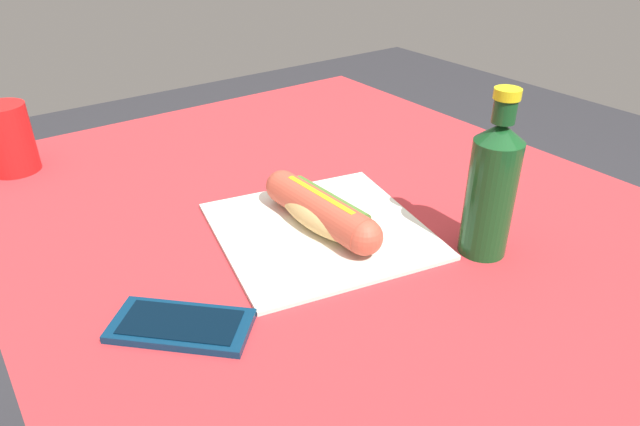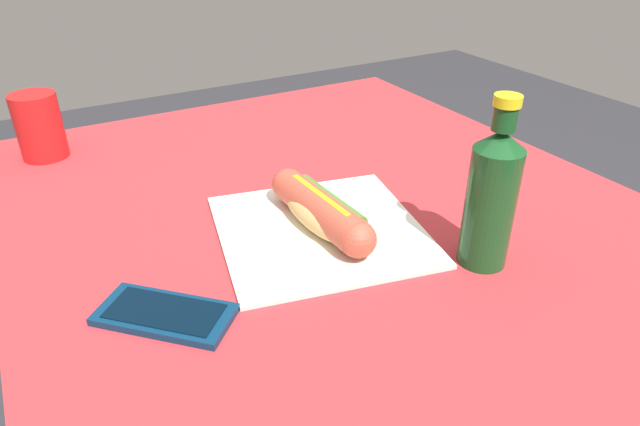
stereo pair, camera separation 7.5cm
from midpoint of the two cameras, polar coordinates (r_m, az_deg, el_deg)
name	(u,v)px [view 2 (the right image)]	position (r m, az deg, el deg)	size (l,w,h in m)	color
dining_table	(328,284)	(0.91, 3.23, -7.35)	(1.05, 0.89, 0.75)	brown
paper_wrapper	(320,230)	(0.77, 2.80, -1.83)	(0.27, 0.27, 0.01)	silver
hot_dog	(321,211)	(0.75, 2.91, 0.16)	(0.22, 0.06, 0.05)	#DBB26B
cell_phone	(165,314)	(0.63, -12.21, -10.16)	(0.15, 0.15, 0.01)	#0A2D4C
soda_bottle	(491,196)	(0.70, 20.01, 1.58)	(0.06, 0.06, 0.22)	#14471E
drinking_cup	(39,126)	(1.07, -24.89, 7.98)	(0.08, 0.08, 0.11)	red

